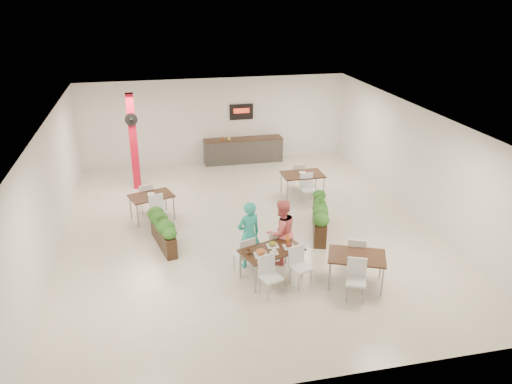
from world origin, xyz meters
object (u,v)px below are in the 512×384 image
at_px(main_table, 271,254).
at_px(diner_woman, 281,232).
at_px(side_table_b, 302,177).
at_px(side_table_a, 151,199).
at_px(planter_right, 320,216).
at_px(side_table_c, 357,260).
at_px(planter_left, 163,229).
at_px(red_column, 133,141).
at_px(service_counter, 243,150).
at_px(diner_man, 249,235).

xyz_separation_m(main_table, diner_woman, (0.41, 0.66, 0.19)).
bearing_deg(side_table_b, side_table_a, -171.01).
distance_m(main_table, side_table_a, 4.65).
relative_size(planter_right, side_table_a, 1.16).
bearing_deg(side_table_c, planter_left, 169.30).
height_order(red_column, main_table, red_column).
distance_m(service_counter, main_table, 8.36).
bearing_deg(diner_woman, service_counter, -112.75).
bearing_deg(service_counter, red_column, -155.00).
xyz_separation_m(diner_woman, side_table_a, (-3.02, 3.18, -0.20)).
bearing_deg(diner_man, main_table, 102.11).
bearing_deg(diner_man, service_counter, -118.65).
height_order(service_counter, planter_right, service_counter).
relative_size(service_counter, side_table_a, 1.80).
bearing_deg(planter_left, side_table_b, 28.82).
bearing_deg(planter_right, main_table, -133.15).
distance_m(main_table, side_table_c, 1.92).
relative_size(side_table_a, side_table_b, 1.03).
distance_m(red_column, service_counter, 4.56).
bearing_deg(service_counter, diner_man, -99.94).
xyz_separation_m(service_counter, side_table_c, (0.86, -8.98, 0.14)).
xyz_separation_m(planter_right, side_table_a, (-4.47, 1.86, 0.12)).
relative_size(main_table, side_table_b, 1.19).
relative_size(diner_man, side_table_a, 1.01).
bearing_deg(side_table_b, diner_man, -123.13).
bearing_deg(service_counter, planter_left, -118.18).
xyz_separation_m(red_column, planter_right, (4.90, -4.46, -1.14)).
bearing_deg(side_table_b, red_column, 160.53).
bearing_deg(diner_man, red_column, -84.03).
bearing_deg(side_table_b, service_counter, 108.20).
height_order(red_column, side_table_b, red_column).
distance_m(diner_woman, planter_right, 1.98).
bearing_deg(red_column, main_table, -64.67).
bearing_deg(side_table_c, planter_right, 111.82).
bearing_deg(diner_man, side_table_b, -141.71).
distance_m(planter_left, side_table_a, 1.76).
distance_m(main_table, planter_right, 2.71).
bearing_deg(service_counter, main_table, -96.51).
height_order(main_table, diner_woman, diner_woman).
bearing_deg(diner_man, planter_right, -168.27).
bearing_deg(side_table_c, service_counter, 118.36).
distance_m(red_column, diner_man, 6.42).
bearing_deg(side_table_b, diner_woman, -114.21).
relative_size(diner_man, side_table_c, 1.02).
bearing_deg(side_table_a, planter_right, -40.38).
distance_m(side_table_a, side_table_b, 4.85).
bearing_deg(diner_woman, planter_left, -46.22).
bearing_deg(service_counter, planter_right, -81.85).
bearing_deg(service_counter, side_table_a, -128.57).
height_order(planter_left, side_table_c, side_table_c).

